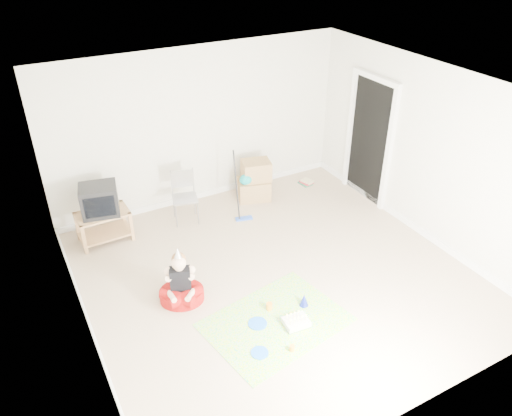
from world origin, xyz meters
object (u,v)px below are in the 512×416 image
tv_stand (104,224)px  birthday_cake (296,322)px  seated_woman (181,289)px  folding_chair (185,198)px  crt_tv (99,200)px  cardboard_boxes (254,181)px

tv_stand → birthday_cake: 3.32m
seated_woman → folding_chair: bearing=66.5°
crt_tv → seated_woman: (0.52, -1.83, -0.52)m
seated_woman → birthday_cake: (1.05, -1.09, -0.14)m
seated_woman → birthday_cake: size_ratio=2.60×
seated_woman → tv_stand: bearing=105.8°
folding_chair → birthday_cake: folding_chair is taller
crt_tv → cardboard_boxes: 2.62m
crt_tv → cardboard_boxes: size_ratio=0.77×
folding_chair → seated_woman: folding_chair is taller
crt_tv → folding_chair: crt_tv is taller
folding_chair → cardboard_boxes: folding_chair is taller
crt_tv → birthday_cake: crt_tv is taller
birthday_cake → cardboard_boxes: bearing=70.9°
crt_tv → cardboard_boxes: bearing=13.2°
seated_woman → birthday_cake: bearing=-46.3°
tv_stand → crt_tv: 0.42m
cardboard_boxes → seated_woman: bearing=-137.9°
tv_stand → cardboard_boxes: bearing=1.0°
crt_tv → cardboard_boxes: crt_tv is taller
folding_chair → crt_tv: bearing=176.6°
folding_chair → birthday_cake: 2.88m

